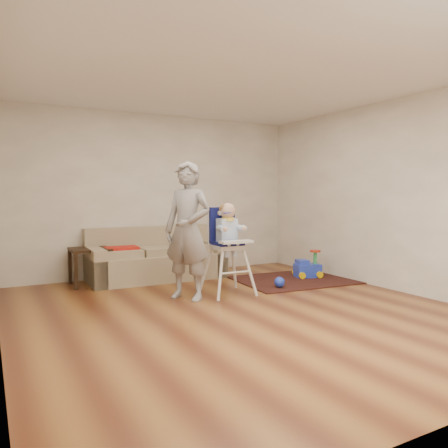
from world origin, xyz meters
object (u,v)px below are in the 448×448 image
side_table (90,267)px  toy_ball (280,282)px  sofa (157,254)px  high_chair (227,250)px  ride_on_toy (308,263)px  adult (188,231)px

side_table → toy_ball: size_ratio=3.65×
sofa → high_chair: 1.55m
sofa → ride_on_toy: size_ratio=4.88×
toy_ball → high_chair: (-0.84, 0.05, 0.51)m
side_table → high_chair: 2.17m
side_table → high_chair: size_ratio=0.44×
sofa → toy_ball: sofa is taller
ride_on_toy → toy_ball: (-0.87, -0.43, -0.14)m
high_chair → adult: adult is taller
ride_on_toy → side_table: bearing=175.8°
high_chair → toy_ball: bearing=-2.0°
ride_on_toy → toy_ball: ride_on_toy is taller
toy_ball → high_chair: 0.99m
ride_on_toy → toy_ball: size_ratio=2.88×
sofa → high_chair: bearing=-70.4°
side_table → ride_on_toy: 3.43m
toy_ball → high_chair: high_chair is taller
sofa → adult: 1.53m
sofa → side_table: size_ratio=3.85×
side_table → ride_on_toy: size_ratio=1.27×
sofa → high_chair: high_chair is taller
toy_ball → high_chair: bearing=176.8°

